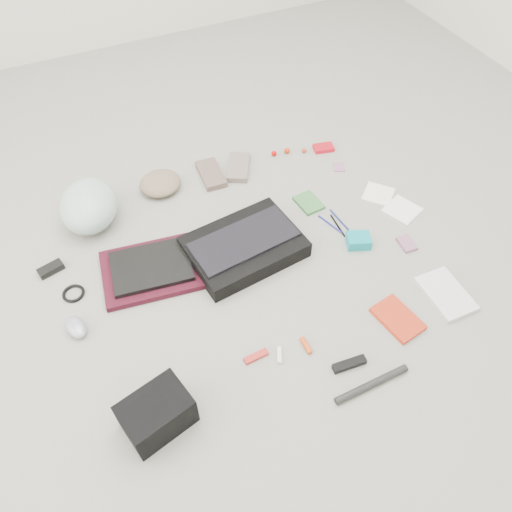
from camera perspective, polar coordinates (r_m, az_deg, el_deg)
name	(u,v)px	position (r m, az deg, el deg)	size (l,w,h in m)	color
ground_plane	(256,264)	(2.03, 0.00, -0.90)	(4.00, 4.00, 0.00)	gray
messenger_bag	(244,247)	(2.04, -1.36, 1.06)	(0.45, 0.32, 0.08)	black
bag_flap	(244,240)	(2.01, -1.39, 1.87)	(0.43, 0.19, 0.01)	black
laptop_sleeve	(152,270)	(2.04, -11.79, -1.57)	(0.39, 0.29, 0.03)	#3A0C18
laptop	(151,266)	(2.02, -11.90, -1.16)	(0.31, 0.22, 0.02)	black
bike_helmet	(89,206)	(2.25, -18.59, 5.45)	(0.24, 0.30, 0.18)	#ADD3CA
beanie	(160,183)	(2.36, -10.90, 8.17)	(0.19, 0.18, 0.07)	#7D6A54
mitten_left	(211,174)	(2.40, -5.17, 9.31)	(0.10, 0.20, 0.03)	brown
mitten_right	(238,167)	(2.44, -2.03, 10.11)	(0.10, 0.20, 0.03)	slate
power_brick	(51,269)	(2.16, -22.40, -1.38)	(0.10, 0.05, 0.03)	black
cable_coil	(73,293)	(2.06, -20.14, -4.04)	(0.09, 0.09, 0.01)	black
mouse	(76,327)	(1.95, -19.91, -7.65)	(0.07, 0.11, 0.04)	#9495AA
camera_bag	(157,414)	(1.67, -11.26, -17.27)	(0.21, 0.15, 0.14)	black
multitool	(256,356)	(1.79, 0.00, -11.40)	(0.09, 0.03, 0.01)	#A2221A
toiletry_tube_white	(279,355)	(1.79, 2.69, -11.26)	(0.02, 0.02, 0.06)	silver
toiletry_tube_orange	(306,345)	(1.82, 5.74, -10.13)	(0.02, 0.02, 0.07)	#CC4310
u_lock	(349,364)	(1.80, 10.61, -12.05)	(0.12, 0.03, 0.02)	black
bike_pump	(372,384)	(1.78, 13.08, -14.09)	(0.03, 0.03, 0.28)	black
book_red	(398,319)	(1.94, 15.88, -6.90)	(0.12, 0.18, 0.02)	red
book_white	(446,294)	(2.06, 20.86, -4.09)	(0.15, 0.22, 0.02)	silver
notepad	(309,203)	(2.28, 6.04, 6.08)	(0.10, 0.13, 0.01)	#367037
pen_blue	(330,224)	(2.20, 8.47, 3.63)	(0.01, 0.01, 0.14)	navy
pen_black	(338,226)	(2.20, 9.32, 3.44)	(0.01, 0.01, 0.14)	black
pen_navy	(339,220)	(2.22, 9.49, 4.13)	(0.01, 0.01, 0.14)	navy
accordion_wallet	(358,241)	(2.13, 11.63, 1.74)	(0.10, 0.08, 0.05)	#0D95A5
card_deck	(407,244)	(2.19, 16.84, 1.36)	(0.06, 0.08, 0.02)	#9C6383
napkin_top	(378,194)	(2.38, 13.82, 6.88)	(0.13, 0.13, 0.01)	white
napkin_bottom	(402,210)	(2.33, 16.36, 5.08)	(0.14, 0.14, 0.01)	white
lollipop_a	(274,153)	(2.52, 2.07, 11.64)	(0.03, 0.03, 0.03)	#C20300
lollipop_b	(287,151)	(2.54, 3.55, 11.92)	(0.03, 0.03, 0.03)	#BC2706
lollipop_c	(304,150)	(2.55, 5.51, 11.92)	(0.02, 0.02, 0.02)	#A5361E
altoids_tin	(323,148)	(2.58, 7.72, 12.15)	(0.10, 0.06, 0.02)	red
stamp_sheet	(339,167)	(2.49, 9.45, 9.97)	(0.05, 0.06, 0.00)	#A46992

